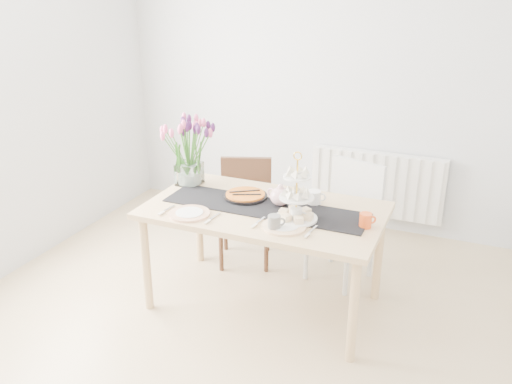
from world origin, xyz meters
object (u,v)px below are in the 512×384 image
at_px(cake_stand, 296,203).
at_px(cream_jug, 314,198).
at_px(chair_brown, 246,203).
at_px(mug_white, 296,215).
at_px(plate_right, 284,226).
at_px(teapot, 280,196).
at_px(plate_left, 189,214).
at_px(mug_grey, 274,223).
at_px(radiator, 376,184).
at_px(chair_white, 347,212).
at_px(dining_table, 264,218).
at_px(tart_tin, 245,196).
at_px(tulip_vase, 188,141).
at_px(mug_orange, 365,220).

xyz_separation_m(cake_stand, cream_jug, (0.03, 0.30, -0.07)).
relative_size(chair_brown, mug_white, 9.16).
distance_m(cake_stand, plate_right, 0.17).
height_order(teapot, plate_right, teapot).
xyz_separation_m(chair_brown, teapot, (0.50, -0.53, 0.33)).
height_order(cake_stand, plate_left, cake_stand).
bearing_deg(mug_grey, mug_white, 23.54).
xyz_separation_m(radiator, chair_white, (-0.05, -0.90, 0.08)).
bearing_deg(chair_brown, cake_stand, -66.66).
xyz_separation_m(dining_table, chair_white, (0.43, 0.64, -0.14)).
relative_size(tart_tin, plate_left, 1.14).
distance_m(cream_jug, mug_white, 0.32).
bearing_deg(tulip_vase, cream_jug, -0.17).
xyz_separation_m(cake_stand, mug_white, (0.01, -0.02, -0.07)).
bearing_deg(teapot, dining_table, -117.10).
height_order(chair_brown, mug_grey, mug_grey).
bearing_deg(plate_left, cake_stand, 15.90).
relative_size(chair_brown, teapot, 3.74).
height_order(cream_jug, mug_orange, cream_jug).
height_order(teapot, mug_white, teapot).
relative_size(cake_stand, plate_right, 1.47).
bearing_deg(radiator, dining_table, -107.05).
distance_m(chair_white, tulip_vase, 1.32).
xyz_separation_m(teapot, cream_jug, (0.20, 0.12, -0.02)).
relative_size(teapot, cream_jug, 2.32).
bearing_deg(chair_white, cake_stand, -84.94).
bearing_deg(mug_orange, tart_tin, 136.40).
relative_size(radiator, chair_white, 1.31).
xyz_separation_m(tart_tin, mug_grey, (0.37, -0.39, 0.03)).
xyz_separation_m(chair_white, cake_stand, (-0.17, -0.74, 0.33)).
relative_size(teapot, tart_tin, 0.72).
height_order(tulip_vase, cream_jug, tulip_vase).
xyz_separation_m(chair_white, mug_grey, (-0.24, -0.93, 0.26)).
relative_size(cream_jug, plate_right, 0.35).
bearing_deg(plate_right, mug_grey, -127.37).
bearing_deg(tart_tin, mug_white, -26.30).
relative_size(mug_white, plate_right, 0.33).
xyz_separation_m(tulip_vase, cream_jug, (0.98, -0.00, -0.29)).
bearing_deg(cream_jug, tart_tin, 175.98).
bearing_deg(tart_tin, mug_grey, -46.69).
bearing_deg(chair_white, radiator, 104.70).
xyz_separation_m(chair_brown, mug_grey, (0.59, -0.89, 0.31)).
xyz_separation_m(tulip_vase, plate_right, (0.92, -0.43, -0.33)).
relative_size(mug_orange, plate_left, 0.34).
bearing_deg(tart_tin, mug_orange, -8.85).
relative_size(radiator, cream_jug, 12.39).
bearing_deg(mug_white, plate_right, -120.57).
bearing_deg(tart_tin, plate_left, -119.54).
bearing_deg(mug_white, plate_left, -176.32).
xyz_separation_m(cake_stand, plate_right, (-0.03, -0.13, -0.11)).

